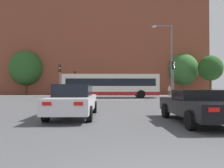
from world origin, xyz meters
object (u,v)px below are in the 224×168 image
Objects in this scene: car_saloon_left at (74,100)px; pedestrian_waiting at (134,89)px; car_roadster_right at (198,106)px; traffic_light_near_left at (60,76)px; bus_crossing_lead at (111,85)px; street_lamp_junction at (168,54)px; traffic_light_far_left at (75,79)px; traffic_light_near_right at (173,74)px; pedestrian_walking_east at (169,90)px; pedestrian_walking_west at (84,89)px.

pedestrian_waiting is at bearing 76.96° from car_saloon_left.
pedestrian_waiting is (0.85, 26.51, 0.40)m from car_roadster_right.
traffic_light_near_left is at bearing 118.63° from car_roadster_right.
street_lamp_junction is (6.54, -2.73, 3.53)m from bus_crossing_lead.
bus_crossing_lead is 1.39× the size of street_lamp_junction.
traffic_light_near_right is at bearing -41.03° from traffic_light_far_left.
street_lamp_junction reaches higher than traffic_light_far_left.
street_lamp_junction is 5.42× the size of pedestrian_walking_east.
traffic_light_near_right is at bearing -119.66° from bus_crossing_lead.
car_saloon_left reaches higher than car_roadster_right.
traffic_light_near_right is 2.59m from street_lamp_junction.
pedestrian_waiting is at bearing 87.36° from car_roadster_right.
car_saloon_left is at bearing 63.29° from pedestrian_walking_west.
traffic_light_near_left is 2.13× the size of pedestrian_waiting.
pedestrian_walking_west is (-10.93, 11.56, -1.81)m from traffic_light_near_right.
car_saloon_left is 2.77× the size of pedestrian_waiting.
pedestrian_walking_east reaches higher than car_saloon_left.
bus_crossing_lead is 11.70m from pedestrian_walking_east.
traffic_light_far_left is at bearing 38.79° from bus_crossing_lead.
pedestrian_walking_east is at bearing 76.20° from traffic_light_near_right.
bus_crossing_lead is at bearing 98.41° from car_roadster_right.
traffic_light_far_left is at bearing 138.97° from traffic_light_near_right.
traffic_light_near_left is (-0.13, -10.45, 0.00)m from traffic_light_far_left.
traffic_light_near_left is (-8.65, 15.31, 1.92)m from car_roadster_right.
traffic_light_far_left reaches higher than pedestrian_walking_west.
street_lamp_junction is at bearing 67.31° from pedestrian_walking_east.
car_roadster_right is 1.13× the size of traffic_light_near_right.
car_roadster_right is 2.80× the size of pedestrian_walking_west.
bus_crossing_lead is at bearing 30.20° from pedestrian_walking_east.
traffic_light_near_right is 1.09× the size of traffic_light_near_left.
pedestrian_walking_east is at bearing 144.89° from pedestrian_walking_west.
car_saloon_left is at bearing 58.65° from pedestrian_walking_east.
traffic_light_near_left is 2.29× the size of pedestrian_walking_west.
car_saloon_left is 17.37m from bus_crossing_lead.
street_lamp_junction is at bearing 101.06° from traffic_light_near_right.
street_lamp_junction reaches higher than bus_crossing_lead.
traffic_light_near_right reaches higher than traffic_light_far_left.
traffic_light_near_right reaches higher than pedestrian_walking_west.
traffic_light_near_left is 12.40m from street_lamp_junction.
traffic_light_far_left is at bearing 107.48° from car_roadster_right.
pedestrian_waiting is 5.51m from pedestrian_walking_east.
pedestrian_waiting reaches higher than pedestrian_walking_east.
traffic_light_near_left is at bearing 123.56° from bus_crossing_lead.
pedestrian_walking_west is (-13.58, 0.79, 0.06)m from pedestrian_walking_east.
traffic_light_near_right is 11.25m from pedestrian_walking_east.
car_saloon_left is at bearing 173.50° from bus_crossing_lead.
traffic_light_near_left reaches higher than traffic_light_far_left.
street_lamp_junction reaches higher than traffic_light_near_left.
pedestrian_walking_west is at bearing 104.39° from car_roadster_right.
street_lamp_junction reaches higher than car_roadster_right.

